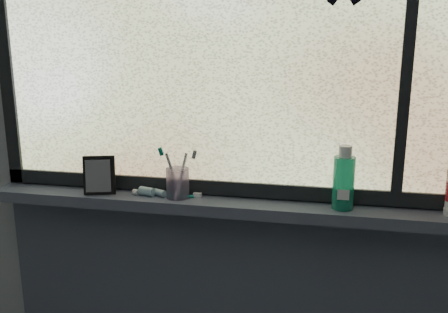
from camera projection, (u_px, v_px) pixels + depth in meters
name	position (u px, v px, depth m)	size (l,w,h in m)	color
wall_back	(218.00, 130.00, 1.73)	(3.00, 0.01, 2.50)	#9EA3A8
windowsill	(214.00, 205.00, 1.72)	(1.62, 0.14, 0.04)	#494F62
window_pane	(216.00, 47.00, 1.64)	(1.50, 0.01, 1.00)	silver
frame_bottom	(217.00, 187.00, 1.75)	(1.60, 0.03, 0.05)	black
frame_left	(5.00, 46.00, 1.78)	(0.05, 0.03, 1.10)	black
frame_mullion	(408.00, 48.00, 1.52)	(0.04, 0.03, 1.00)	black
vanity_mirror	(99.00, 175.00, 1.76)	(0.11, 0.05, 0.14)	black
toothpaste_tube	(152.00, 192.00, 1.75)	(0.17, 0.04, 0.03)	white
toothbrush_cup	(178.00, 183.00, 1.72)	(0.08, 0.08, 0.10)	#AB92C1
toothbrush_lying	(168.00, 194.00, 1.74)	(0.23, 0.02, 0.02)	#0D7865
mouthwash_bottle	(344.00, 178.00, 1.60)	(0.07, 0.07, 0.17)	#20A77E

